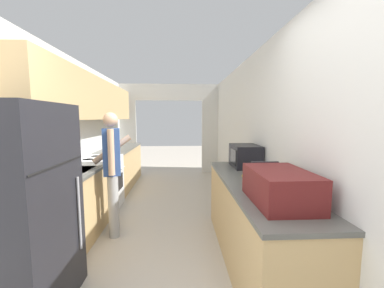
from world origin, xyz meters
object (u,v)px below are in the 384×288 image
Objects in this scene: range_oven at (100,183)px; microwave at (245,156)px; person at (112,170)px; book_stack at (255,175)px; refrigerator at (13,211)px; suitcase at (280,186)px.

range_oven is 2.05× the size of microwave.
person is at bearing -62.54° from range_oven.
book_stack is (2.18, -1.53, 0.48)m from range_oven.
refrigerator reaches higher than suitcase.
microwave reaches higher than book_stack.
range_oven is at bearing 14.18° from person.
range_oven is 1.12m from person.
person is 1.78m from microwave.
refrigerator is at bearing 148.67° from person.
person is 1.81m from book_stack.
range_oven is 3.88× the size of book_stack.
microwave is (1.77, 0.04, 0.17)m from person.
range_oven is 0.63× the size of person.
book_stack is (1.70, -0.61, 0.06)m from person.
suitcase is at bearing -141.80° from person.
person reaches higher than suitcase.
range_oven is at bearing 145.01° from book_stack.
microwave is at bearing 83.83° from book_stack.
person is (0.48, -0.92, 0.42)m from range_oven.
range_oven is 2.49m from microwave.
microwave is (2.18, 1.29, 0.21)m from refrigerator.
book_stack is at bearing -96.17° from microwave.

